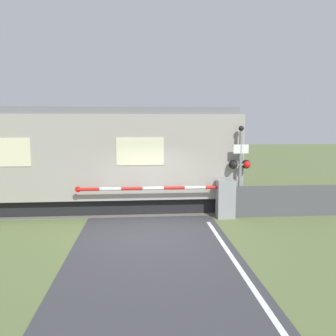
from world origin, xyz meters
The scene contains 6 objects.
ground_plane centered at (0.00, 0.00, 0.00)m, with size 80.00×80.00×0.00m, color #5B6B3D.
track_bed centered at (0.00, 3.38, 0.02)m, with size 36.00×3.20×0.13m.
train centered at (-4.75, 3.38, 1.94)m, with size 16.05×3.12×3.79m.
crossing_barrier centered at (2.21, 1.53, 0.73)m, with size 5.38×0.44×1.33m.
signal_post centered at (3.08, 1.59, 1.80)m, with size 0.75×0.26×3.16m.
roadside_fence centered at (5.02, 1.53, 0.55)m, with size 4.28×0.06×1.10m.
Camera 1 is at (-0.28, -9.27, 3.25)m, focal length 35.00 mm.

